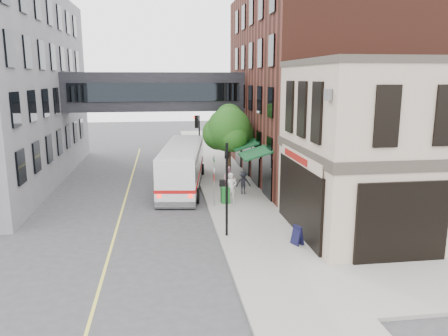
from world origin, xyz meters
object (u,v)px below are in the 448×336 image
object	(u,v)px
bus	(183,164)
pedestrian_a	(231,188)
pedestrian_b	(229,180)
pedestrian_c	(243,183)
sandwich_board	(297,235)
newspaper_box	(225,195)

from	to	relation	value
bus	pedestrian_a	world-z (taller)	bus
bus	pedestrian_b	size ratio (longest dim) A/B	6.07
bus	pedestrian_a	distance (m)	5.56
pedestrian_c	sandwich_board	xyz separation A→B (m)	(0.82, -8.96, -0.30)
newspaper_box	sandwich_board	world-z (taller)	newspaper_box
pedestrian_a	pedestrian_c	xyz separation A→B (m)	(1.10, 1.89, -0.18)
pedestrian_a	newspaper_box	xyz separation A→B (m)	(-0.35, 0.04, -0.43)
pedestrian_b	bus	bearing A→B (deg)	133.28
bus	pedestrian_b	xyz separation A→B (m)	(2.85, -2.90, -0.58)
bus	pedestrian_b	distance (m)	4.11
pedestrian_c	sandwich_board	distance (m)	9.01
newspaper_box	sandwich_board	distance (m)	7.47
bus	sandwich_board	size ratio (longest dim) A/B	12.47
bus	pedestrian_b	world-z (taller)	bus
bus	sandwich_board	world-z (taller)	bus
sandwich_board	newspaper_box	bearing A→B (deg)	83.76
pedestrian_c	bus	bearing A→B (deg)	142.51
pedestrian_a	pedestrian_c	distance (m)	2.19
pedestrian_a	newspaper_box	size ratio (longest dim) A/B	1.87
bus	pedestrian_c	size ratio (longest dim) A/B	7.50
bus	pedestrian_c	distance (m)	4.86
pedestrian_c	newspaper_box	bearing A→B (deg)	-127.73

